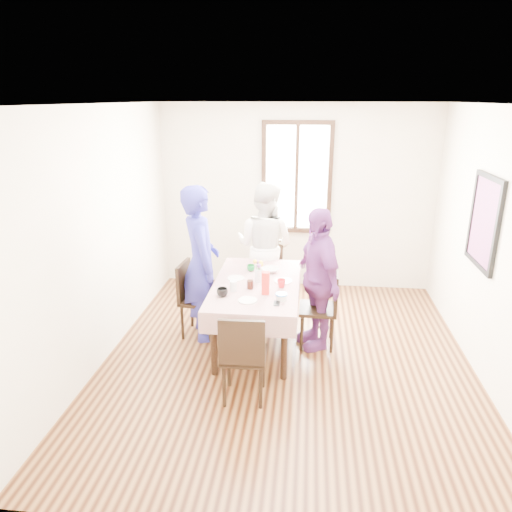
{
  "coord_description": "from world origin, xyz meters",
  "views": [
    {
      "loc": [
        0.18,
        -4.61,
        2.76
      ],
      "look_at": [
        -0.37,
        0.27,
        1.1
      ],
      "focal_mm": 33.03,
      "sensor_mm": 36.0,
      "label": 1
    }
  ],
  "objects_px": {
    "dining_table": "(256,314)",
    "person_right": "(317,279)",
    "chair_left": "(200,300)",
    "person_left": "(200,263)",
    "person_far": "(265,247)",
    "chair_near": "(244,355)",
    "chair_far": "(265,275)",
    "chair_right": "(318,309)"
  },
  "relations": [
    {
      "from": "dining_table",
      "to": "person_right",
      "type": "relative_size",
      "value": 0.94
    },
    {
      "from": "chair_left",
      "to": "person_left",
      "type": "distance_m",
      "value": 0.47
    },
    {
      "from": "chair_left",
      "to": "person_far",
      "type": "height_order",
      "value": "person_far"
    },
    {
      "from": "chair_near",
      "to": "person_far",
      "type": "xyz_separation_m",
      "value": [
        0.0,
        2.11,
        0.41
      ]
    },
    {
      "from": "person_far",
      "to": "person_right",
      "type": "height_order",
      "value": "person_far"
    },
    {
      "from": "chair_far",
      "to": "chair_near",
      "type": "height_order",
      "value": "same"
    },
    {
      "from": "person_far",
      "to": "chair_right",
      "type": "bearing_deg",
      "value": 145.22
    },
    {
      "from": "chair_right",
      "to": "person_far",
      "type": "distance_m",
      "value": 1.29
    },
    {
      "from": "chair_far",
      "to": "chair_near",
      "type": "xyz_separation_m",
      "value": [
        0.0,
        -2.13,
        0.0
      ]
    },
    {
      "from": "chair_right",
      "to": "person_left",
      "type": "distance_m",
      "value": 1.47
    },
    {
      "from": "chair_left",
      "to": "chair_near",
      "type": "relative_size",
      "value": 1.0
    },
    {
      "from": "chair_left",
      "to": "person_far",
      "type": "distance_m",
      "value": 1.21
    },
    {
      "from": "dining_table",
      "to": "chair_near",
      "type": "relative_size",
      "value": 1.7
    },
    {
      "from": "person_left",
      "to": "chair_near",
      "type": "bearing_deg",
      "value": -171.74
    },
    {
      "from": "dining_table",
      "to": "chair_right",
      "type": "xyz_separation_m",
      "value": [
        0.7,
        0.05,
        0.08
      ]
    },
    {
      "from": "chair_far",
      "to": "person_far",
      "type": "distance_m",
      "value": 0.41
    },
    {
      "from": "person_left",
      "to": "person_far",
      "type": "height_order",
      "value": "person_left"
    },
    {
      "from": "chair_far",
      "to": "person_left",
      "type": "bearing_deg",
      "value": 58.92
    },
    {
      "from": "chair_far",
      "to": "chair_right",
      "type": "bearing_deg",
      "value": 130.29
    },
    {
      "from": "person_left",
      "to": "person_right",
      "type": "height_order",
      "value": "person_left"
    },
    {
      "from": "chair_far",
      "to": "person_left",
      "type": "height_order",
      "value": "person_left"
    },
    {
      "from": "dining_table",
      "to": "person_far",
      "type": "xyz_separation_m",
      "value": [
        0.0,
        1.04,
        0.49
      ]
    },
    {
      "from": "chair_far",
      "to": "person_right",
      "type": "xyz_separation_m",
      "value": [
        0.68,
        -1.02,
        0.37
      ]
    },
    {
      "from": "chair_left",
      "to": "chair_right",
      "type": "xyz_separation_m",
      "value": [
        1.41,
        -0.1,
        0.0
      ]
    },
    {
      "from": "dining_table",
      "to": "chair_right",
      "type": "height_order",
      "value": "chair_right"
    },
    {
      "from": "chair_left",
      "to": "chair_right",
      "type": "distance_m",
      "value": 1.41
    },
    {
      "from": "chair_left",
      "to": "chair_near",
      "type": "height_order",
      "value": "same"
    },
    {
      "from": "chair_near",
      "to": "person_right",
      "type": "relative_size",
      "value": 0.55
    },
    {
      "from": "chair_far",
      "to": "person_right",
      "type": "distance_m",
      "value": 1.28
    },
    {
      "from": "chair_right",
      "to": "chair_near",
      "type": "height_order",
      "value": "same"
    },
    {
      "from": "dining_table",
      "to": "chair_left",
      "type": "height_order",
      "value": "chair_left"
    },
    {
      "from": "person_far",
      "to": "dining_table",
      "type": "bearing_deg",
      "value": 110.01
    },
    {
      "from": "person_far",
      "to": "person_right",
      "type": "bearing_deg",
      "value": 144.49
    },
    {
      "from": "dining_table",
      "to": "person_far",
      "type": "bearing_deg",
      "value": 90.0
    },
    {
      "from": "chair_left",
      "to": "person_far",
      "type": "relative_size",
      "value": 0.53
    },
    {
      "from": "dining_table",
      "to": "person_far",
      "type": "distance_m",
      "value": 1.15
    },
    {
      "from": "person_left",
      "to": "chair_right",
      "type": "bearing_deg",
      "value": -115.24
    },
    {
      "from": "dining_table",
      "to": "chair_far",
      "type": "distance_m",
      "value": 1.07
    },
    {
      "from": "dining_table",
      "to": "person_left",
      "type": "distance_m",
      "value": 0.89
    },
    {
      "from": "dining_table",
      "to": "chair_near",
      "type": "xyz_separation_m",
      "value": [
        0.0,
        -1.06,
        0.08
      ]
    },
    {
      "from": "chair_left",
      "to": "person_right",
      "type": "bearing_deg",
      "value": 91.33
    },
    {
      "from": "chair_near",
      "to": "person_right",
      "type": "distance_m",
      "value": 1.36
    }
  ]
}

